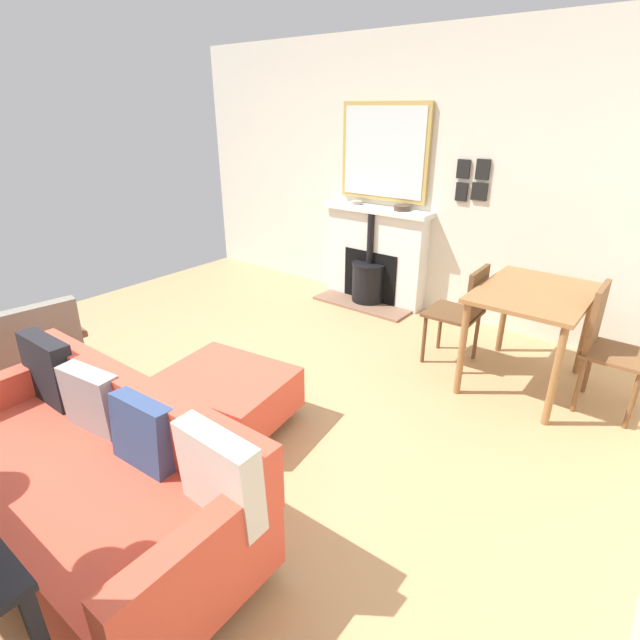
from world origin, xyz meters
TOP-DOWN VIEW (x-y plane):
  - ground_plane at (0.00, 0.00)m, footprint 5.61×5.40m
  - wall_left at (-2.80, 0.00)m, footprint 0.12×5.40m
  - fireplace at (-2.61, -0.19)m, footprint 0.51×1.20m
  - mirror_over_mantel at (-2.72, -0.19)m, footprint 0.04×0.98m
  - mantel_bowl_near at (-2.62, -0.45)m, footprint 0.13×0.13m
  - mantel_bowl_far at (-2.62, 0.10)m, footprint 0.16×0.16m
  - sofa at (0.89, 0.45)m, footprint 0.85×1.85m
  - ottoman at (-0.10, 0.28)m, footprint 0.77×0.88m
  - armchair_accent at (0.55, -1.00)m, footprint 0.75×0.66m
  - dining_table at (-1.84, 1.64)m, footprint 0.97×0.73m
  - dining_chair_near_fireplace at (-1.84, 1.14)m, footprint 0.41×0.41m
  - dining_chair_by_back_wall at (-1.84, 2.14)m, footprint 0.40×0.40m
  - photo_gallery_row at (-2.73, 0.74)m, footprint 0.02×0.30m

SIDE VIEW (x-z plane):
  - ground_plane at x=0.00m, z-range -0.01..0.00m
  - ottoman at x=-0.10m, z-range 0.04..0.42m
  - sofa at x=0.89m, z-range -0.06..0.74m
  - fireplace at x=-2.61m, z-range -0.07..0.95m
  - armchair_accent at x=0.55m, z-range 0.07..0.84m
  - dining_chair_near_fireplace at x=-1.84m, z-range 0.08..0.91m
  - dining_chair_by_back_wall at x=-1.84m, z-range 0.07..0.96m
  - dining_table at x=-1.84m, z-range 0.27..1.02m
  - mantel_bowl_near at x=-2.62m, z-range 1.02..1.06m
  - mantel_bowl_far at x=-2.62m, z-range 1.02..1.07m
  - wall_left at x=-2.80m, z-range 0.00..2.62m
  - photo_gallery_row at x=-2.73m, z-range 1.16..1.54m
  - mirror_over_mantel at x=-2.72m, z-range 1.08..2.01m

